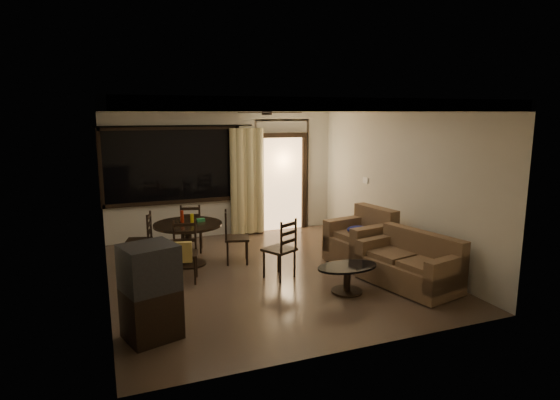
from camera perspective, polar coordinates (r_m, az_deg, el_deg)
name	(u,v)px	position (r m, az deg, el deg)	size (l,w,h in m)	color
ground	(268,273)	(7.91, -1.51, -8.93)	(5.50, 5.50, 0.00)	#7F6651
room_shell	(265,154)	(9.36, -1.83, 5.61)	(5.50, 6.70, 5.50)	beige
dining_table	(188,232)	(8.36, -11.12, -3.86)	(1.19, 1.19, 0.96)	black
dining_chair_west	(140,250)	(8.55, -16.69, -5.91)	(0.51, 0.51, 0.95)	black
dining_chair_east	(236,247)	(8.41, -5.34, -5.76)	(0.51, 0.51, 0.95)	black
dining_chair_south	(185,263)	(7.61, -11.55, -7.53)	(0.51, 0.55, 0.95)	black
dining_chair_north	(192,237)	(9.19, -10.70, -4.48)	(0.51, 0.51, 0.95)	black
tv_cabinet	(150,292)	(5.81, -15.51, -10.72)	(0.73, 0.69, 1.15)	black
sofa	(411,266)	(7.55, 15.70, -7.73)	(1.12, 1.66, 0.81)	#442C1F
armchair	(362,241)	(8.50, 10.02, -4.92)	(1.10, 1.10, 0.95)	#442C1F
coffee_table	(347,275)	(7.11, 8.19, -9.00)	(0.94, 0.56, 0.41)	black
side_chair	(280,260)	(7.64, -0.01, -7.34)	(0.59, 0.59, 0.99)	black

